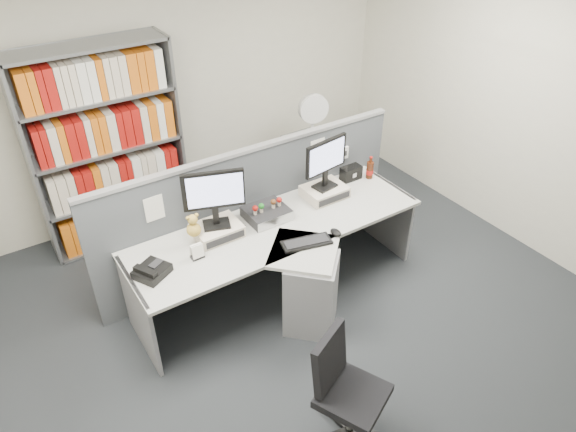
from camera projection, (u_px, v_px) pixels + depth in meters
ground at (331, 346)px, 4.31m from camera, size 5.50×5.50×0.00m
room_shell at (345, 151)px, 3.29m from camera, size 5.04×5.54×2.72m
partition at (253, 209)px, 4.80m from camera, size 3.00×0.08×1.27m
desk at (292, 264)px, 4.46m from camera, size 2.60×1.20×0.72m
monitor_riser_left at (217, 230)px, 4.33m from camera, size 0.38×0.31×0.10m
monitor_riser_right at (325, 192)px, 4.82m from camera, size 0.38×0.31×0.10m
monitor_left at (214, 194)px, 4.13m from camera, size 0.48×0.22×0.50m
monitor_right at (326, 160)px, 4.63m from camera, size 0.46×0.18×0.47m
desktop_pc at (267, 213)px, 4.53m from camera, size 0.35×0.32×0.09m
figurines at (267, 205)px, 4.47m from camera, size 0.29×0.05×0.09m
keyboard at (307, 242)px, 4.25m from camera, size 0.43×0.25×0.03m
mouse at (336, 232)px, 4.35m from camera, size 0.07×0.12×0.04m
desk_phone at (151, 271)px, 3.92m from camera, size 0.31×0.30×0.10m
desk_calendar at (197, 252)px, 4.09m from camera, size 0.10×0.08×0.13m
plush_toy at (193, 227)px, 4.14m from camera, size 0.12×0.12×0.20m
speaker at (351, 173)px, 5.07m from camera, size 0.20×0.11×0.13m
cola_bottle at (370, 170)px, 5.08m from camera, size 0.07×0.07×0.23m
shelving_unit at (107, 151)px, 5.03m from camera, size 1.41×0.40×2.00m
filing_cabinet at (311, 168)px, 6.02m from camera, size 0.45×0.61×0.70m
desk_fan at (313, 112)px, 5.63m from camera, size 0.32×0.19×0.55m
office_chair at (344, 387)px, 3.43m from camera, size 0.56×0.56×0.86m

